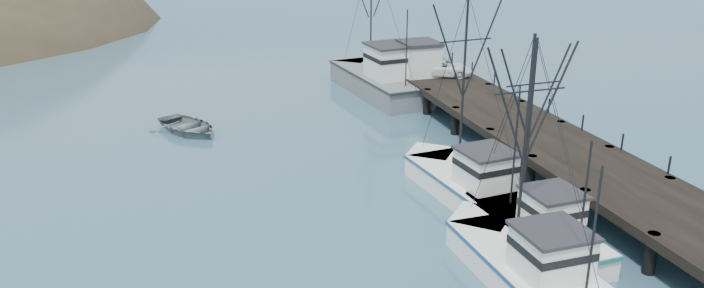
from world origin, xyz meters
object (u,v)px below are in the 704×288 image
object	(u,v)px
trawler_near	(531,227)
trawler_mid	(527,265)
work_vessel	(377,79)
pier_shed	(419,58)
trawler_far	(468,183)
pickup_truck	(443,68)
pier	(526,130)
motorboat	(188,132)

from	to	relation	value
trawler_near	trawler_mid	xyz separation A→B (m)	(-2.12, -3.15, -0.00)
work_vessel	pier_shed	distance (m)	4.30
pier_shed	trawler_far	bearing A→B (deg)	-104.62
work_vessel	pickup_truck	size ratio (longest dim) A/B	3.01
pier	trawler_mid	distance (m)	16.21
trawler_far	work_vessel	size ratio (longest dim) A/B	0.80
pier_shed	motorboat	bearing A→B (deg)	-170.40
work_vessel	trawler_near	bearing A→B (deg)	-93.84
trawler_far	pier	bearing A→B (deg)	37.11
pickup_truck	motorboat	bearing A→B (deg)	120.29
pier	trawler_near	distance (m)	12.43
trawler_near	trawler_mid	world-z (taller)	trawler_mid
pickup_truck	motorboat	size ratio (longest dim) A/B	0.83
trawler_near	pier_shed	size ratio (longest dim) A/B	3.21
trawler_far	pier_shed	size ratio (longest dim) A/B	3.59
trawler_mid	work_vessel	distance (m)	31.12
pier_shed	motorboat	distance (m)	19.68
trawler_far	motorboat	size ratio (longest dim) A/B	1.98
trawler_mid	pier_shed	xyz separation A→B (m)	(6.69, 28.35, 2.60)
trawler_near	pickup_truck	distance (m)	25.15
trawler_mid	pickup_truck	size ratio (longest dim) A/B	2.33
trawler_near	pickup_truck	xyz separation A→B (m)	(6.29, 24.28, 1.85)
pier	trawler_far	bearing A→B (deg)	-142.89
trawler_near	pier_shed	bearing A→B (deg)	79.72
pier_shed	pickup_truck	distance (m)	2.09
trawler_mid	pickup_truck	world-z (taller)	trawler_mid
trawler_far	work_vessel	distance (m)	21.98
work_vessel	motorboat	world-z (taller)	work_vessel
pier	pier_shed	bearing A→B (deg)	95.95
trawler_far	pier_shed	world-z (taller)	trawler_far
work_vessel	trawler_mid	bearing A→B (deg)	-97.34
pickup_truck	trawler_far	bearing A→B (deg)	-176.20
motorboat	trawler_near	bearing A→B (deg)	-84.03
trawler_far	work_vessel	xyz separation A→B (m)	(2.33, 21.86, 0.41)
pier	pickup_truck	xyz separation A→B (m)	(0.21, 13.46, 0.98)
trawler_near	work_vessel	bearing A→B (deg)	86.16
trawler_far	pickup_truck	distance (m)	19.70
trawler_mid	trawler_far	xyz separation A→B (m)	(1.65, 9.01, 0.00)
work_vessel	pickup_truck	world-z (taller)	work_vessel
pier	motorboat	distance (m)	23.49
trawler_near	trawler_far	bearing A→B (deg)	94.60
work_vessel	pier_shed	world-z (taller)	work_vessel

